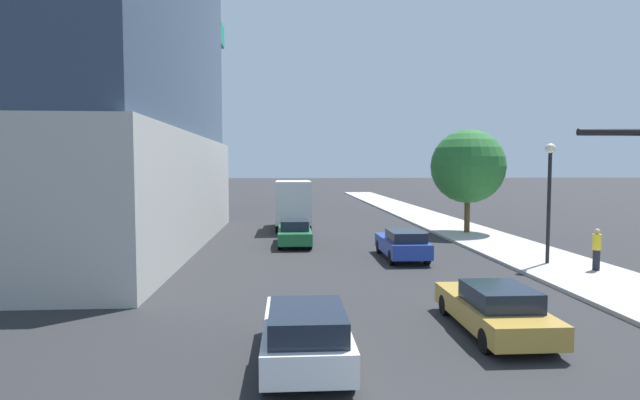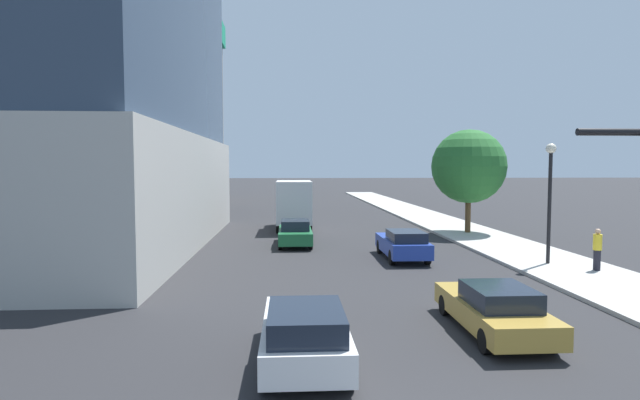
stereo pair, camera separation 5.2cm
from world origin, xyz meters
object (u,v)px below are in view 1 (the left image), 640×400
(box_truck, at_px, (293,203))
(car_green, at_px, (295,233))
(car_white, at_px, (306,332))
(pedestrian_yellow_shirt, at_px, (597,249))
(car_gold, at_px, (494,309))
(car_blue, at_px, (402,244))
(street_lamp, at_px, (549,184))
(construction_building, at_px, (164,96))
(street_tree, at_px, (468,167))

(box_truck, bearing_deg, car_green, -90.00)
(car_white, distance_m, pedestrian_yellow_shirt, 15.23)
(car_gold, height_order, box_truck, box_truck)
(car_green, relative_size, car_white, 1.06)
(car_green, relative_size, car_blue, 1.02)
(car_white, bearing_deg, car_gold, 20.28)
(street_lamp, xyz_separation_m, car_gold, (-6.03, -8.72, -3.01))
(car_white, bearing_deg, box_truck, 90.00)
(car_gold, distance_m, box_truck, 23.35)
(construction_building, distance_m, car_gold, 60.93)
(car_blue, bearing_deg, car_green, 137.27)
(street_tree, relative_size, box_truck, 1.02)
(car_green, bearing_deg, street_tree, 19.28)
(car_gold, height_order, car_white, car_white)
(construction_building, xyz_separation_m, box_truck, (16.44, -32.75, -11.75))
(construction_building, relative_size, car_blue, 6.77)
(car_blue, xyz_separation_m, pedestrian_yellow_shirt, (7.24, -3.81, 0.30))
(construction_building, height_order, box_truck, construction_building)
(car_green, distance_m, car_blue, 6.93)
(construction_building, bearing_deg, car_green, -67.62)
(street_tree, bearing_deg, car_blue, -125.80)
(street_tree, bearing_deg, car_green, -160.72)
(street_lamp, relative_size, car_green, 1.13)
(car_gold, bearing_deg, car_green, 108.09)
(street_lamp, distance_m, car_blue, 7.04)
(car_gold, xyz_separation_m, pedestrian_yellow_shirt, (7.24, 7.06, 0.39))
(street_lamp, bearing_deg, car_white, -136.36)
(car_gold, xyz_separation_m, car_white, (-5.09, -1.88, 0.08))
(street_lamp, bearing_deg, box_truck, 128.40)
(street_tree, distance_m, car_white, 24.52)
(car_green, xyz_separation_m, box_truck, (-0.00, 7.18, 1.18))
(street_lamp, xyz_separation_m, street_tree, (0.22, 10.82, 0.78))
(pedestrian_yellow_shirt, bearing_deg, construction_building, 120.71)
(street_lamp, height_order, pedestrian_yellow_shirt, street_lamp)
(car_white, bearing_deg, street_tree, 62.11)
(construction_building, height_order, car_white, construction_building)
(car_green, distance_m, pedestrian_yellow_shirt, 14.99)
(street_tree, height_order, pedestrian_yellow_shirt, street_tree)
(car_green, height_order, car_white, car_green)
(car_white, relative_size, box_truck, 0.67)
(box_truck, bearing_deg, car_white, -90.00)
(construction_building, height_order, car_green, construction_building)
(street_lamp, relative_size, car_blue, 1.15)
(car_blue, height_order, box_truck, box_truck)
(construction_building, xyz_separation_m, car_white, (16.44, -57.38, -12.93))
(car_green, bearing_deg, pedestrian_yellow_shirt, -34.63)
(street_tree, relative_size, car_white, 1.52)
(construction_building, relative_size, car_gold, 6.67)
(car_gold, bearing_deg, pedestrian_yellow_shirt, 44.29)
(car_white, bearing_deg, car_green, 90.00)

